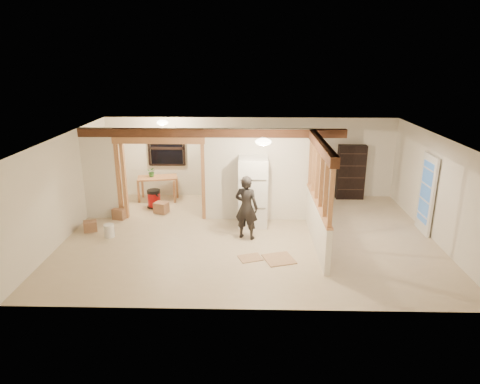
{
  "coord_description": "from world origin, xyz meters",
  "views": [
    {
      "loc": [
        0.01,
        -9.84,
        4.3
      ],
      "look_at": [
        -0.24,
        0.4,
        1.02
      ],
      "focal_mm": 32.0,
      "sensor_mm": 36.0,
      "label": 1
    }
  ],
  "objects_px": {
    "refrigerator": "(253,192)",
    "bookshelf": "(351,172)",
    "woman": "(246,207)",
    "work_table": "(158,188)",
    "shop_vac": "(154,199)"
  },
  "relations": [
    {
      "from": "woman",
      "to": "work_table",
      "type": "height_order",
      "value": "woman"
    },
    {
      "from": "refrigerator",
      "to": "woman",
      "type": "relative_size",
      "value": 1.14
    },
    {
      "from": "bookshelf",
      "to": "refrigerator",
      "type": "bearing_deg",
      "value": -143.42
    },
    {
      "from": "bookshelf",
      "to": "work_table",
      "type": "bearing_deg",
      "value": -176.93
    },
    {
      "from": "refrigerator",
      "to": "bookshelf",
      "type": "bearing_deg",
      "value": 36.58
    },
    {
      "from": "shop_vac",
      "to": "work_table",
      "type": "bearing_deg",
      "value": 91.08
    },
    {
      "from": "woman",
      "to": "work_table",
      "type": "bearing_deg",
      "value": -25.19
    },
    {
      "from": "woman",
      "to": "bookshelf",
      "type": "relative_size",
      "value": 0.94
    },
    {
      "from": "refrigerator",
      "to": "work_table",
      "type": "height_order",
      "value": "refrigerator"
    },
    {
      "from": "shop_vac",
      "to": "bookshelf",
      "type": "relative_size",
      "value": 0.32
    },
    {
      "from": "bookshelf",
      "to": "shop_vac",
      "type": "bearing_deg",
      "value": -170.48
    },
    {
      "from": "refrigerator",
      "to": "bookshelf",
      "type": "xyz_separation_m",
      "value": [
        3.05,
        2.26,
        -0.06
      ]
    },
    {
      "from": "shop_vac",
      "to": "woman",
      "type": "bearing_deg",
      "value": -38.15
    },
    {
      "from": "refrigerator",
      "to": "shop_vac",
      "type": "relative_size",
      "value": 3.3
    },
    {
      "from": "bookshelf",
      "to": "woman",
      "type": "bearing_deg",
      "value": -135.43
    }
  ]
}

